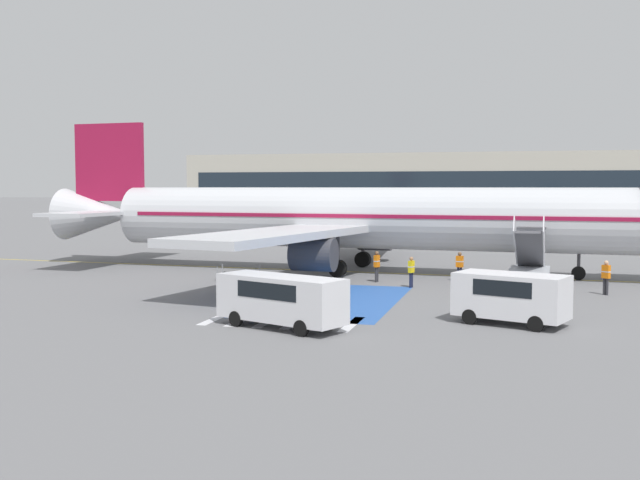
{
  "coord_description": "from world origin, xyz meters",
  "views": [
    {
      "loc": [
        10.78,
        -48.79,
        5.71
      ],
      "look_at": [
        -0.99,
        -3.59,
        2.38
      ],
      "focal_mm": 42.0,
      "sensor_mm": 36.0,
      "label": 1
    }
  ],
  "objects_px": {
    "baggage_cart": "(239,275)",
    "service_van_1": "(511,294)",
    "ground_crew_1": "(606,275)",
    "fuel_tanker": "(352,226)",
    "boarding_stairs_forward": "(529,270)",
    "ground_crew_0": "(411,270)",
    "service_van_2": "(281,297)",
    "ground_crew_3": "(460,264)",
    "ground_crew_2": "(377,264)",
    "terminal_building": "(520,187)",
    "airliner": "(367,218)"
  },
  "relations": [
    {
      "from": "baggage_cart",
      "to": "ground_crew_2",
      "type": "bearing_deg",
      "value": 86.81
    },
    {
      "from": "boarding_stairs_forward",
      "to": "terminal_building",
      "type": "distance_m",
      "value": 86.56
    },
    {
      "from": "terminal_building",
      "to": "ground_crew_1",
      "type": "bearing_deg",
      "value": -87.42
    },
    {
      "from": "service_van_2",
      "to": "ground_crew_1",
      "type": "relative_size",
      "value": 3.16
    },
    {
      "from": "fuel_tanker",
      "to": "ground_crew_0",
      "type": "xyz_separation_m",
      "value": [
        10.24,
        -31.74,
        -0.77
      ]
    },
    {
      "from": "service_van_2",
      "to": "terminal_building",
      "type": "relative_size",
      "value": 0.05
    },
    {
      "from": "fuel_tanker",
      "to": "service_van_1",
      "type": "height_order",
      "value": "fuel_tanker"
    },
    {
      "from": "boarding_stairs_forward",
      "to": "baggage_cart",
      "type": "bearing_deg",
      "value": -174.77
    },
    {
      "from": "service_van_1",
      "to": "ground_crew_2",
      "type": "distance_m",
      "value": 14.57
    },
    {
      "from": "baggage_cart",
      "to": "airliner",
      "type": "bearing_deg",
      "value": 120.37
    },
    {
      "from": "ground_crew_2",
      "to": "baggage_cart",
      "type": "bearing_deg",
      "value": -67.15
    },
    {
      "from": "ground_crew_1",
      "to": "airliner",
      "type": "bearing_deg",
      "value": 14.34
    },
    {
      "from": "boarding_stairs_forward",
      "to": "fuel_tanker",
      "type": "distance_m",
      "value": 34.47
    },
    {
      "from": "ground_crew_1",
      "to": "ground_crew_2",
      "type": "bearing_deg",
      "value": 30.82
    },
    {
      "from": "ground_crew_3",
      "to": "service_van_1",
      "type": "bearing_deg",
      "value": 122.6
    },
    {
      "from": "ground_crew_0",
      "to": "terminal_building",
      "type": "bearing_deg",
      "value": 14.02
    },
    {
      "from": "airliner",
      "to": "boarding_stairs_forward",
      "type": "bearing_deg",
      "value": 66.65
    },
    {
      "from": "service_van_1",
      "to": "baggage_cart",
      "type": "bearing_deg",
      "value": -104.37
    },
    {
      "from": "fuel_tanker",
      "to": "ground_crew_0",
      "type": "distance_m",
      "value": 33.36
    },
    {
      "from": "baggage_cart",
      "to": "service_van_1",
      "type": "bearing_deg",
      "value": 45.8
    },
    {
      "from": "service_van_1",
      "to": "ground_crew_3",
      "type": "xyz_separation_m",
      "value": [
        -3.07,
        13.86,
        -0.24
      ]
    },
    {
      "from": "ground_crew_1",
      "to": "ground_crew_3",
      "type": "bearing_deg",
      "value": 14.91
    },
    {
      "from": "fuel_tanker",
      "to": "ground_crew_2",
      "type": "xyz_separation_m",
      "value": [
        7.9,
        -29.8,
        -0.69
      ]
    },
    {
      "from": "boarding_stairs_forward",
      "to": "ground_crew_3",
      "type": "xyz_separation_m",
      "value": [
        -4.02,
        1.93,
        0.02
      ]
    },
    {
      "from": "fuel_tanker",
      "to": "baggage_cart",
      "type": "distance_m",
      "value": 30.76
    },
    {
      "from": "ground_crew_0",
      "to": "airliner",
      "type": "bearing_deg",
      "value": 47.74
    },
    {
      "from": "terminal_building",
      "to": "service_van_2",
      "type": "bearing_deg",
      "value": -95.52
    },
    {
      "from": "ground_crew_2",
      "to": "terminal_building",
      "type": "relative_size",
      "value": 0.02
    },
    {
      "from": "service_van_2",
      "to": "ground_crew_2",
      "type": "xyz_separation_m",
      "value": [
        1.12,
        15.44,
        -0.19
      ]
    },
    {
      "from": "service_van_1",
      "to": "ground_crew_0",
      "type": "bearing_deg",
      "value": -131.38
    },
    {
      "from": "service_van_2",
      "to": "service_van_1",
      "type": "bearing_deg",
      "value": -47.83
    },
    {
      "from": "boarding_stairs_forward",
      "to": "terminal_building",
      "type": "xyz_separation_m",
      "value": [
        -0.11,
        86.43,
        4.68
      ]
    },
    {
      "from": "ground_crew_0",
      "to": "ground_crew_1",
      "type": "xyz_separation_m",
      "value": [
        10.34,
        -0.34,
        0.05
      ]
    },
    {
      "from": "boarding_stairs_forward",
      "to": "ground_crew_2",
      "type": "relative_size",
      "value": 2.86
    },
    {
      "from": "ground_crew_1",
      "to": "ground_crew_3",
      "type": "distance_m",
      "value": 8.78
    },
    {
      "from": "service_van_1",
      "to": "ground_crew_0",
      "type": "distance_m",
      "value": 11.72
    },
    {
      "from": "ground_crew_3",
      "to": "service_van_2",
      "type": "bearing_deg",
      "value": 90.96
    },
    {
      "from": "ground_crew_0",
      "to": "ground_crew_3",
      "type": "relative_size",
      "value": 0.98
    },
    {
      "from": "service_van_2",
      "to": "ground_crew_1",
      "type": "bearing_deg",
      "value": -23.6
    },
    {
      "from": "fuel_tanker",
      "to": "ground_crew_1",
      "type": "xyz_separation_m",
      "value": [
        20.58,
        -32.07,
        -0.71
      ]
    },
    {
      "from": "airliner",
      "to": "ground_crew_1",
      "type": "distance_m",
      "value": 16.08
    },
    {
      "from": "service_van_1",
      "to": "ground_crew_0",
      "type": "xyz_separation_m",
      "value": [
        -5.53,
        10.34,
        -0.26
      ]
    },
    {
      "from": "airliner",
      "to": "ground_crew_1",
      "type": "xyz_separation_m",
      "value": [
        14.19,
        -7.12,
        -2.56
      ]
    },
    {
      "from": "boarding_stairs_forward",
      "to": "ground_crew_0",
      "type": "xyz_separation_m",
      "value": [
        -6.47,
        -1.59,
        0.0
      ]
    },
    {
      "from": "ground_crew_1",
      "to": "fuel_tanker",
      "type": "bearing_deg",
      "value": -16.35
    },
    {
      "from": "terminal_building",
      "to": "fuel_tanker",
      "type": "bearing_deg",
      "value": -106.43
    },
    {
      "from": "ground_crew_0",
      "to": "ground_crew_2",
      "type": "relative_size",
      "value": 0.94
    },
    {
      "from": "fuel_tanker",
      "to": "service_van_2",
      "type": "xyz_separation_m",
      "value": [
        6.79,
        -45.24,
        -0.51
      ]
    },
    {
      "from": "airliner",
      "to": "terminal_building",
      "type": "bearing_deg",
      "value": 176.16
    },
    {
      "from": "fuel_tanker",
      "to": "service_van_1",
      "type": "relative_size",
      "value": 1.89
    }
  ]
}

